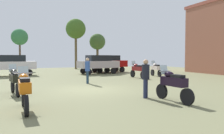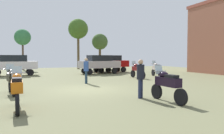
{
  "view_description": "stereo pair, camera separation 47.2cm",
  "coord_description": "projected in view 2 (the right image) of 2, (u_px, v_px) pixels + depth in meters",
  "views": [
    {
      "loc": [
        -3.53,
        -11.93,
        1.87
      ],
      "look_at": [
        3.68,
        5.91,
        0.97
      ],
      "focal_mm": 35.66,
      "sensor_mm": 36.0,
      "label": 1
    },
    {
      "loc": [
        -3.09,
        -12.1,
        1.87
      ],
      "look_at": [
        3.68,
        5.91,
        0.97
      ],
      "focal_mm": 35.66,
      "sensor_mm": 36.0,
      "label": 2
    }
  ],
  "objects": [
    {
      "name": "person_2",
      "position": [
        86.0,
        68.0,
        15.26
      ],
      "size": [
        0.45,
        0.45,
        1.76
      ],
      "rotation": [
        0.0,
        0.0,
        4.26
      ],
      "color": "#20364C",
      "rests_on": "ground"
    },
    {
      "name": "motorcycle_2",
      "position": [
        156.0,
        69.0,
        20.77
      ],
      "size": [
        0.63,
        2.1,
        1.46
      ],
      "rotation": [
        0.0,
        0.0,
        -0.13
      ],
      "color": "black",
      "rests_on": "ground"
    },
    {
      "name": "motorcycle_4",
      "position": [
        167.0,
        84.0,
        9.05
      ],
      "size": [
        0.62,
        2.15,
        1.48
      ],
      "rotation": [
        0.0,
        0.0,
        0.08
      ],
      "color": "black",
      "rests_on": "ground"
    },
    {
      "name": "car_1",
      "position": [
        110.0,
        62.0,
        26.37
      ],
      "size": [
        4.47,
        2.26,
        2.0
      ],
      "rotation": [
        0.0,
        0.0,
        1.68
      ],
      "color": "black",
      "rests_on": "ground"
    },
    {
      "name": "tree_2",
      "position": [
        23.0,
        38.0,
        30.77
      ],
      "size": [
        2.22,
        2.22,
        5.66
      ],
      "color": "#4F3D30",
      "rests_on": "ground"
    },
    {
      "name": "tree_3",
      "position": [
        78.0,
        29.0,
        32.82
      ],
      "size": [
        2.92,
        2.92,
        7.41
      ],
      "color": "brown",
      "rests_on": "ground"
    },
    {
      "name": "car_2",
      "position": [
        14.0,
        64.0,
        21.62
      ],
      "size": [
        4.41,
        2.08,
        2.0
      ],
      "rotation": [
        0.0,
        0.0,
        1.64
      ],
      "color": "black",
      "rests_on": "ground"
    },
    {
      "name": "motorcycle_5",
      "position": [
        17.0,
        89.0,
        7.66
      ],
      "size": [
        0.62,
        2.28,
        1.5
      ],
      "rotation": [
        0.0,
        0.0,
        0.05
      ],
      "color": "black",
      "rests_on": "ground"
    },
    {
      "name": "person_1",
      "position": [
        141.0,
        76.0,
        9.86
      ],
      "size": [
        0.48,
        0.48,
        1.72
      ],
      "rotation": [
        0.0,
        0.0,
        3.81
      ],
      "color": "#242B4D",
      "rests_on": "ground"
    },
    {
      "name": "tree_4",
      "position": [
        100.0,
        42.0,
        34.66
      ],
      "size": [
        2.48,
        2.48,
        5.42
      ],
      "color": "brown",
      "rests_on": "ground"
    },
    {
      "name": "motorcycle_6",
      "position": [
        137.0,
        70.0,
        19.11
      ],
      "size": [
        0.62,
        2.26,
        1.47
      ],
      "rotation": [
        0.0,
        0.0,
        0.08
      ],
      "color": "black",
      "rests_on": "ground"
    },
    {
      "name": "motorcycle_7",
      "position": [
        12.0,
        79.0,
        10.93
      ],
      "size": [
        0.69,
        2.19,
        1.47
      ],
      "rotation": [
        0.0,
        0.0,
        0.17
      ],
      "color": "black",
      "rests_on": "ground"
    },
    {
      "name": "ground_plane",
      "position": [
        88.0,
        90.0,
        12.49
      ],
      "size": [
        44.0,
        52.0,
        0.02
      ],
      "color": "#6F704C"
    },
    {
      "name": "car_3",
      "position": [
        99.0,
        63.0,
        23.87
      ],
      "size": [
        4.51,
        2.38,
        2.0
      ],
      "rotation": [
        0.0,
        0.0,
        1.71
      ],
      "color": "black",
      "rests_on": "ground"
    }
  ]
}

